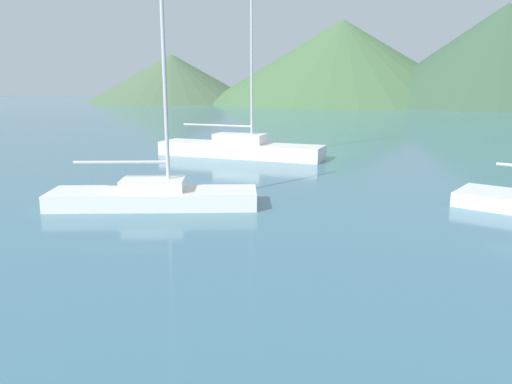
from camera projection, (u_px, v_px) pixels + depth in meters
name	position (u px, v px, depth m)	size (l,w,h in m)	color
sailboat_inner	(154.00, 195.00, 15.78)	(6.71, 3.44, 6.88)	white
sailboat_middle	(240.00, 147.00, 26.09)	(8.93, 2.79, 11.21)	white
hill_west	(172.00, 78.00, 96.87)	(32.58, 32.58, 8.93)	#4C6647
hill_central	(342.00, 61.00, 92.53)	(50.81, 50.81, 14.93)	#476B42
hill_east	(504.00, 55.00, 80.96)	(46.04, 46.04, 16.06)	#38563D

